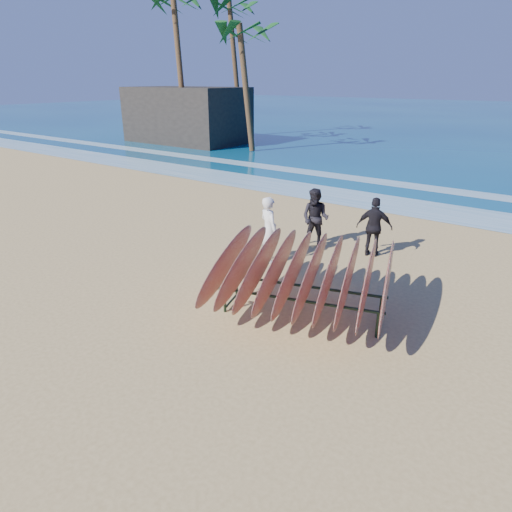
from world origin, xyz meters
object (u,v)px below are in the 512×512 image
at_px(surfboard_rack, 303,272).
at_px(palm_left, 176,4).
at_px(palm_right, 235,10).
at_px(person_white, 269,230).
at_px(palm_mid, 246,35).
at_px(building, 187,115).
at_px(person_dark_b, 374,227).
at_px(person_dark_a, 315,218).

distance_m(surfboard_rack, palm_left, 25.76).
xyz_separation_m(palm_left, palm_right, (-0.59, 6.45, 0.31)).
relative_size(person_white, palm_mid, 0.22).
bearing_deg(surfboard_rack, palm_mid, 112.96).
bearing_deg(building, palm_left, -51.91).
bearing_deg(building, person_white, -40.72).
xyz_separation_m(person_dark_b, palm_right, (-19.24, 18.26, 8.18)).
bearing_deg(person_dark_b, palm_mid, -59.30).
xyz_separation_m(person_white, building, (-18.12, 15.60, 1.05)).
distance_m(person_dark_a, building, 23.19).
relative_size(person_white, palm_right, 0.17).
bearing_deg(building, surfboard_rack, -40.91).
bearing_deg(person_dark_b, person_dark_a, -6.02).
bearing_deg(palm_left, palm_mid, 5.20).
bearing_deg(person_dark_a, surfboard_rack, -69.66).
bearing_deg(palm_mid, person_white, -50.69).
bearing_deg(person_dark_a, palm_right, 127.86).
xyz_separation_m(surfboard_rack, palm_left, (-18.86, 15.76, 7.72)).
relative_size(person_white, palm_left, 0.18).
bearing_deg(palm_left, palm_right, 95.24).
relative_size(surfboard_rack, person_white, 2.35).
height_order(surfboard_rack, palm_right, palm_right).
relative_size(palm_mid, palm_right, 0.76).
xyz_separation_m(building, palm_right, (0.83, 4.64, 7.06)).
relative_size(person_white, building, 0.20).
distance_m(person_dark_a, palm_right, 26.90).
xyz_separation_m(surfboard_rack, building, (-20.28, 17.58, 0.96)).
relative_size(person_dark_b, palm_left, 0.16).
xyz_separation_m(person_dark_a, palm_right, (-17.67, 18.57, 8.15)).
height_order(building, palm_mid, palm_mid).
bearing_deg(building, palm_right, 79.81).
height_order(surfboard_rack, palm_left, palm_left).
relative_size(person_dark_a, palm_left, 0.17).
relative_size(person_dark_a, building, 0.19).
relative_size(building, palm_right, 0.86).
distance_m(person_white, palm_right, 27.82).
distance_m(surfboard_rack, palm_mid, 22.07).
bearing_deg(palm_left, surfboard_rack, -39.88).
bearing_deg(surfboard_rack, person_dark_b, 75.58).
bearing_deg(person_white, palm_left, -14.22).
relative_size(surfboard_rack, palm_right, 0.40).
height_order(building, palm_right, palm_right).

